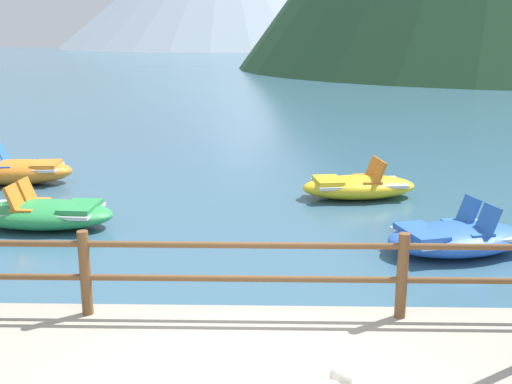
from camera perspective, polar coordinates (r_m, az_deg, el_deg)
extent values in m
plane|color=#38607A|center=(44.79, 0.95, 10.11)|extent=(200.00, 200.00, 0.00)
cylinder|color=brown|center=(6.99, -15.40, -7.19)|extent=(0.12, 0.12, 0.95)
cylinder|color=brown|center=(6.85, 13.26, -7.50)|extent=(0.12, 0.12, 0.95)
cylinder|color=brown|center=(6.59, -1.24, -4.90)|extent=(23.80, 0.07, 0.07)
cylinder|color=brown|center=(6.73, -1.22, -7.95)|extent=(23.80, 0.07, 0.07)
sphere|color=beige|center=(5.53, 7.83, -16.48)|extent=(0.20, 0.20, 0.20)
ellipsoid|color=beige|center=(5.62, 8.40, -16.18)|extent=(0.14, 0.14, 0.08)
ellipsoid|color=orange|center=(15.31, -21.11, 1.74)|extent=(2.61, 1.34, 0.56)
cube|color=silver|center=(15.29, -21.15, 2.09)|extent=(2.04, 1.09, 0.06)
cube|color=blue|center=(15.13, -22.11, 2.15)|extent=(0.43, 0.43, 0.08)
cube|color=blue|center=(15.55, -21.59, 2.51)|extent=(0.43, 0.43, 0.08)
cube|color=blue|center=(15.57, -22.29, 3.28)|extent=(0.24, 0.42, 0.43)
cube|color=orange|center=(15.08, -18.65, 2.38)|extent=(0.62, 0.84, 0.12)
ellipsoid|color=green|center=(11.74, -19.01, -1.94)|extent=(2.65, 1.39, 0.47)
cube|color=silver|center=(11.72, -19.04, -1.56)|extent=(2.07, 1.13, 0.06)
cube|color=orange|center=(11.57, -20.43, -1.52)|extent=(0.42, 0.42, 0.08)
cube|color=orange|center=(11.59, -21.33, -0.45)|extent=(0.23, 0.41, 0.43)
cube|color=orange|center=(12.00, -19.45, -0.89)|extent=(0.42, 0.42, 0.08)
cube|color=orange|center=(12.02, -20.32, 0.15)|extent=(0.23, 0.41, 0.43)
cube|color=green|center=(11.44, -15.81, -1.38)|extent=(0.62, 0.89, 0.12)
ellipsoid|color=yellow|center=(13.23, 9.41, 0.46)|extent=(2.54, 1.45, 0.47)
cube|color=silver|center=(13.21, 9.42, 0.81)|extent=(1.99, 1.17, 0.06)
cube|color=orange|center=(13.45, 9.91, 1.34)|extent=(0.45, 0.45, 0.08)
cube|color=orange|center=(13.46, 10.68, 2.27)|extent=(0.26, 0.43, 0.43)
cube|color=orange|center=(13.04, 10.47, 0.90)|extent=(0.45, 0.45, 0.08)
cube|color=orange|center=(13.05, 11.26, 1.86)|extent=(0.26, 0.43, 0.43)
cube|color=yellow|center=(13.03, 6.64, 0.98)|extent=(0.64, 0.85, 0.12)
ellipsoid|color=blue|center=(10.37, 17.94, -4.06)|extent=(2.59, 1.91, 0.45)
cube|color=silver|center=(10.35, 17.97, -3.65)|extent=(2.04, 1.54, 0.06)
cube|color=blue|center=(10.63, 18.04, -2.79)|extent=(0.50, 0.50, 0.08)
cube|color=blue|center=(10.67, 18.94, -1.57)|extent=(0.31, 0.44, 0.43)
cube|color=blue|center=(10.22, 19.61, -3.61)|extent=(0.50, 0.50, 0.08)
cube|color=blue|center=(10.25, 20.55, -2.34)|extent=(0.31, 0.44, 0.43)
cube|color=blue|center=(10.01, 14.91, -3.68)|extent=(0.75, 1.03, 0.12)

